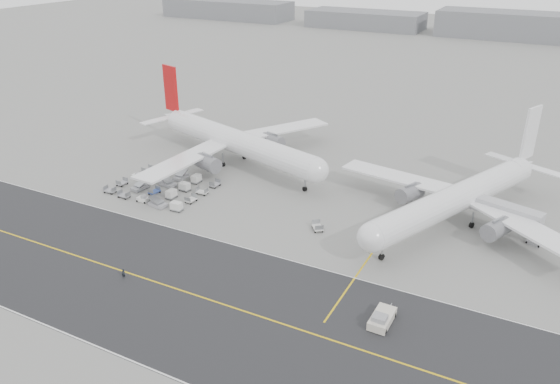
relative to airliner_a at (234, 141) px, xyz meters
The scene contains 10 objects.
ground 35.04m from the airliner_a, 66.57° to the right, with size 700.00×700.00×0.00m, color gray.
taxiway 53.43m from the airliner_a, 69.31° to the right, with size 220.00×59.00×0.03m.
horizon_buildings 232.52m from the airliner_a, 79.15° to the left, with size 520.00×28.00×28.00m, color slate, non-canonical shape.
airliner_a is the anchor object (origin of this frame).
airliner_b 54.93m from the airliner_a, ahead, with size 50.55×51.72×18.88m.
pushback_tug 67.06m from the airliner_a, 40.10° to the right, with size 2.80×7.38×2.11m.
jet_bridge 62.81m from the airliner_a, ahead, with size 16.03×7.10×6.01m.
gse_cluster 22.42m from the airliner_a, 106.05° to the right, with size 26.15×20.75×1.93m, color #96969B, non-canonical shape.
stray_dolly 39.04m from the airliner_a, 34.51° to the right, with size 1.67×2.71×1.67m, color silver, non-canonical shape.
ground_crew_a 52.43m from the airliner_a, 78.61° to the right, with size 0.63×0.41×1.71m, color black.
Camera 1 is at (53.38, -74.09, 50.21)m, focal length 35.00 mm.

